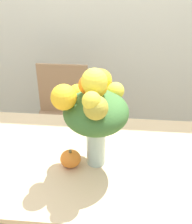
# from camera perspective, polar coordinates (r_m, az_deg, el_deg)

# --- Properties ---
(dining_table) EXTENTS (1.57, 0.84, 0.75)m
(dining_table) POSITION_cam_1_polar(r_m,az_deg,el_deg) (1.79, -3.75, -10.76)
(dining_table) COLOR #D1B284
(dining_table) RESTS_ON ground_plane
(flower_vase) EXTENTS (0.36, 0.42, 0.57)m
(flower_vase) POSITION_cam_1_polar(r_m,az_deg,el_deg) (1.50, -0.42, 0.62)
(flower_vase) COLOR #B2CCBC
(flower_vase) RESTS_ON dining_table
(pumpkin) EXTENTS (0.11, 0.11, 0.10)m
(pumpkin) POSITION_cam_1_polar(r_m,az_deg,el_deg) (1.67, -4.68, -8.48)
(pumpkin) COLOR orange
(pumpkin) RESTS_ON dining_table
(dining_chair_near_window) EXTENTS (0.42, 0.42, 0.90)m
(dining_chair_near_window) POSITION_cam_1_polar(r_m,az_deg,el_deg) (2.50, -6.26, -1.47)
(dining_chair_near_window) COLOR #9E7A56
(dining_chair_near_window) RESTS_ON ground_plane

